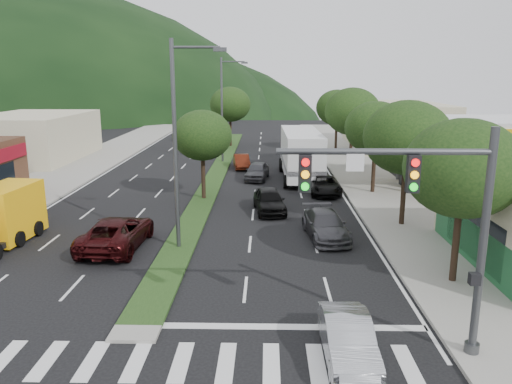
{
  "coord_description": "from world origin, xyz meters",
  "views": [
    {
      "loc": [
        4.33,
        -15.32,
        8.38
      ],
      "look_at": [
        3.73,
        12.47,
        1.84
      ],
      "focal_mm": 35.0,
      "sensor_mm": 36.0,
      "label": 1
    }
  ],
  "objects_px": {
    "tree_r_c": "(376,128)",
    "car_queue_d": "(324,185)",
    "suv_maroon": "(117,232)",
    "car_queue_c": "(242,161)",
    "streetlight_mid": "(224,105)",
    "car_queue_e": "(257,171)",
    "tree_med_far": "(230,104)",
    "motorhome": "(301,153)",
    "tree_r_d": "(352,112)",
    "tree_r_b": "(407,138)",
    "box_truck": "(1,218)",
    "tree_r_a": "(463,168)",
    "streetlight_near": "(179,136)",
    "car_queue_b": "(325,225)",
    "car_queue_a": "(269,200)",
    "tree_r_e": "(337,108)",
    "sedan_silver": "(348,339)",
    "traffic_signal": "(432,210)",
    "tree_med_near": "(202,135)"
  },
  "relations": [
    {
      "from": "car_queue_e",
      "to": "box_truck",
      "type": "height_order",
      "value": "box_truck"
    },
    {
      "from": "tree_r_a",
      "to": "tree_med_near",
      "type": "height_order",
      "value": "tree_r_a"
    },
    {
      "from": "tree_med_far",
      "to": "car_queue_c",
      "type": "bearing_deg",
      "value": -81.88
    },
    {
      "from": "streetlight_mid",
      "to": "tree_r_b",
      "type": "bearing_deg",
      "value": -60.68
    },
    {
      "from": "streetlight_mid",
      "to": "car_queue_d",
      "type": "relative_size",
      "value": 2.18
    },
    {
      "from": "tree_r_c",
      "to": "car_queue_d",
      "type": "relative_size",
      "value": 1.41
    },
    {
      "from": "car_queue_d",
      "to": "box_truck",
      "type": "xyz_separation_m",
      "value": [
        -17.49,
        -11.42,
        0.73
      ]
    },
    {
      "from": "car_queue_b",
      "to": "car_queue_e",
      "type": "xyz_separation_m",
      "value": [
        -3.9,
        15.0,
        0.02
      ]
    },
    {
      "from": "suv_maroon",
      "to": "car_queue_b",
      "type": "distance_m",
      "value": 10.67
    },
    {
      "from": "tree_r_e",
      "to": "car_queue_c",
      "type": "bearing_deg",
      "value": -134.56
    },
    {
      "from": "tree_r_a",
      "to": "tree_r_c",
      "type": "bearing_deg",
      "value": 90.0
    },
    {
      "from": "tree_med_far",
      "to": "motorhome",
      "type": "xyz_separation_m",
      "value": [
        7.16,
        -18.63,
        -2.92
      ]
    },
    {
      "from": "tree_r_b",
      "to": "car_queue_c",
      "type": "height_order",
      "value": "tree_r_b"
    },
    {
      "from": "suv_maroon",
      "to": "box_truck",
      "type": "relative_size",
      "value": 0.94
    },
    {
      "from": "suv_maroon",
      "to": "car_queue_e",
      "type": "bearing_deg",
      "value": -108.97
    },
    {
      "from": "traffic_signal",
      "to": "tree_r_c",
      "type": "relative_size",
      "value": 1.08
    },
    {
      "from": "tree_r_d",
      "to": "suv_maroon",
      "type": "bearing_deg",
      "value": -124.52
    },
    {
      "from": "box_truck",
      "to": "streetlight_mid",
      "type": "bearing_deg",
      "value": -105.97
    },
    {
      "from": "streetlight_mid",
      "to": "car_queue_e",
      "type": "height_order",
      "value": "streetlight_mid"
    },
    {
      "from": "tree_r_e",
      "to": "car_queue_e",
      "type": "relative_size",
      "value": 1.61
    },
    {
      "from": "streetlight_near",
      "to": "tree_r_c",
      "type": "bearing_deg",
      "value": 45.49
    },
    {
      "from": "suv_maroon",
      "to": "streetlight_mid",
      "type": "bearing_deg",
      "value": -94.94
    },
    {
      "from": "sedan_silver",
      "to": "tree_r_c",
      "type": "bearing_deg",
      "value": 75.77
    },
    {
      "from": "tree_r_c",
      "to": "tree_r_d",
      "type": "height_order",
      "value": "tree_r_d"
    },
    {
      "from": "car_queue_c",
      "to": "box_truck",
      "type": "distance_m",
      "value": 24.1
    },
    {
      "from": "streetlight_mid",
      "to": "box_truck",
      "type": "xyz_separation_m",
      "value": [
        -9.21,
        -24.56,
        -4.21
      ]
    },
    {
      "from": "tree_r_b",
      "to": "streetlight_near",
      "type": "relative_size",
      "value": 0.69
    },
    {
      "from": "streetlight_mid",
      "to": "tree_med_near",
      "type": "bearing_deg",
      "value": -90.78
    },
    {
      "from": "motorhome",
      "to": "car_queue_a",
      "type": "bearing_deg",
      "value": -105.26
    },
    {
      "from": "tree_r_d",
      "to": "car_queue_b",
      "type": "distance_m",
      "value": 21.13
    },
    {
      "from": "tree_r_c",
      "to": "car_queue_d",
      "type": "bearing_deg",
      "value": -177.79
    },
    {
      "from": "streetlight_near",
      "to": "suv_maroon",
      "type": "relative_size",
      "value": 1.77
    },
    {
      "from": "streetlight_near",
      "to": "box_truck",
      "type": "relative_size",
      "value": 1.66
    },
    {
      "from": "tree_med_near",
      "to": "motorhome",
      "type": "height_order",
      "value": "tree_med_near"
    },
    {
      "from": "tree_r_a",
      "to": "sedan_silver",
      "type": "height_order",
      "value": "tree_r_a"
    },
    {
      "from": "streetlight_near",
      "to": "motorhome",
      "type": "distance_m",
      "value": 19.03
    },
    {
      "from": "traffic_signal",
      "to": "car_queue_c",
      "type": "bearing_deg",
      "value": 102.59
    },
    {
      "from": "traffic_signal",
      "to": "tree_r_e",
      "type": "xyz_separation_m",
      "value": [
        2.97,
        41.54,
        0.25
      ]
    },
    {
      "from": "box_truck",
      "to": "car_queue_e",
      "type": "bearing_deg",
      "value": -122.8
    },
    {
      "from": "suv_maroon",
      "to": "car_queue_b",
      "type": "bearing_deg",
      "value": -167.82
    },
    {
      "from": "tree_med_far",
      "to": "box_truck",
      "type": "bearing_deg",
      "value": -104.2
    },
    {
      "from": "car_queue_a",
      "to": "car_queue_e",
      "type": "height_order",
      "value": "car_queue_a"
    },
    {
      "from": "tree_r_e",
      "to": "sedan_silver",
      "type": "height_order",
      "value": "tree_r_e"
    },
    {
      "from": "tree_r_c",
      "to": "tree_med_far",
      "type": "xyz_separation_m",
      "value": [
        -12.0,
        24.0,
        0.26
      ]
    },
    {
      "from": "box_truck",
      "to": "motorhome",
      "type": "bearing_deg",
      "value": -129.09
    },
    {
      "from": "suv_maroon",
      "to": "car_queue_c",
      "type": "distance_m",
      "value": 22.37
    },
    {
      "from": "tree_r_a",
      "to": "tree_r_d",
      "type": "xyz_separation_m",
      "value": [
        0.0,
        26.0,
        0.36
      ]
    },
    {
      "from": "traffic_signal",
      "to": "tree_r_a",
      "type": "bearing_deg",
      "value": 61.8
    },
    {
      "from": "tree_r_b",
      "to": "car_queue_b",
      "type": "height_order",
      "value": "tree_r_b"
    },
    {
      "from": "tree_r_a",
      "to": "box_truck",
      "type": "bearing_deg",
      "value": 168.06
    }
  ]
}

